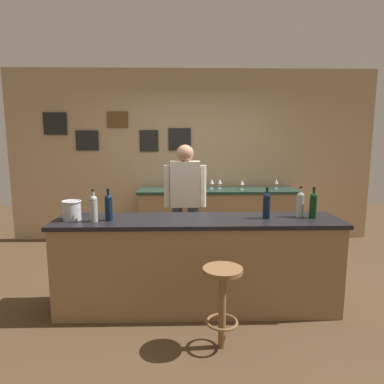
{
  "coord_description": "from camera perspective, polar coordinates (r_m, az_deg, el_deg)",
  "views": [
    {
      "loc": [
        -0.14,
        -3.61,
        1.69
      ],
      "look_at": [
        -0.04,
        0.45,
        1.05
      ],
      "focal_mm": 31.71,
      "sensor_mm": 36.0,
      "label": 1
    }
  ],
  "objects": [
    {
      "name": "bartender",
      "position": [
        4.2,
        -1.16,
        -1.39
      ],
      "size": [
        0.52,
        0.21,
        1.62
      ],
      "color": "#384766",
      "rests_on": "ground_plane"
    },
    {
      "name": "wine_bottle_c",
      "position": [
        3.38,
        12.44,
        -2.07
      ],
      "size": [
        0.07,
        0.07,
        0.31
      ],
      "color": "black",
      "rests_on": "bar_counter"
    },
    {
      "name": "wine_glass_d",
      "position": [
        5.56,
        14.0,
        1.67
      ],
      "size": [
        0.07,
        0.07,
        0.16
      ],
      "color": "silver",
      "rests_on": "side_counter"
    },
    {
      "name": "wine_glass_c",
      "position": [
        5.34,
        8.42,
        1.55
      ],
      "size": [
        0.07,
        0.07,
        0.16
      ],
      "color": "silver",
      "rests_on": "side_counter"
    },
    {
      "name": "wine_glass_a",
      "position": [
        5.39,
        3.36,
        1.7
      ],
      "size": [
        0.07,
        0.07,
        0.16
      ],
      "color": "silver",
      "rests_on": "side_counter"
    },
    {
      "name": "wine_glass_b",
      "position": [
        5.42,
        4.68,
        1.73
      ],
      "size": [
        0.07,
        0.07,
        0.16
      ],
      "color": "silver",
      "rests_on": "side_counter"
    },
    {
      "name": "wine_bottle_b",
      "position": [
        3.31,
        -13.85,
        -2.36
      ],
      "size": [
        0.07,
        0.07,
        0.31
      ],
      "color": "black",
      "rests_on": "bar_counter"
    },
    {
      "name": "back_wall",
      "position": [
        5.65,
        -0.2,
        6.07
      ],
      "size": [
        6.0,
        0.09,
        2.8
      ],
      "color": "tan",
      "rests_on": "ground_plane"
    },
    {
      "name": "ice_bucket",
      "position": [
        3.44,
        -19.57,
        -2.84
      ],
      "size": [
        0.19,
        0.19,
        0.19
      ],
      "color": "#B7BABF",
      "rests_on": "bar_counter"
    },
    {
      "name": "wine_bottle_a",
      "position": [
        3.3,
        -16.21,
        -2.51
      ],
      "size": [
        0.07,
        0.07,
        0.31
      ],
      "color": "#999E99",
      "rests_on": "bar_counter"
    },
    {
      "name": "coffee_mug",
      "position": [
        5.34,
        0.77,
        0.98
      ],
      "size": [
        0.13,
        0.08,
        0.09
      ],
      "color": "silver",
      "rests_on": "side_counter"
    },
    {
      "name": "wine_bottle_d",
      "position": [
        3.53,
        17.74,
        -1.83
      ],
      "size": [
        0.07,
        0.07,
        0.31
      ],
      "color": "#999E99",
      "rests_on": "bar_counter"
    },
    {
      "name": "ground_plane",
      "position": [
        3.99,
        0.7,
        -16.11
      ],
      "size": [
        10.0,
        10.0,
        0.0
      ],
      "primitive_type": "plane",
      "color": "#4C3823"
    },
    {
      "name": "side_counter",
      "position": [
        5.43,
        4.29,
        -4.24
      ],
      "size": [
        2.5,
        0.56,
        0.9
      ],
      "color": "olive",
      "rests_on": "ground_plane"
    },
    {
      "name": "wine_bottle_e",
      "position": [
        3.52,
        19.71,
        -1.95
      ],
      "size": [
        0.07,
        0.07,
        0.31
      ],
      "color": "black",
      "rests_on": "bar_counter"
    },
    {
      "name": "bar_counter",
      "position": [
        3.44,
        0.96,
        -11.97
      ],
      "size": [
        2.78,
        0.6,
        0.92
      ],
      "color": "olive",
      "rests_on": "ground_plane"
    },
    {
      "name": "bar_stool",
      "position": [
        2.84,
        5.14,
        -16.74
      ],
      "size": [
        0.32,
        0.32,
        0.68
      ],
      "color": "brown",
      "rests_on": "ground_plane"
    }
  ]
}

